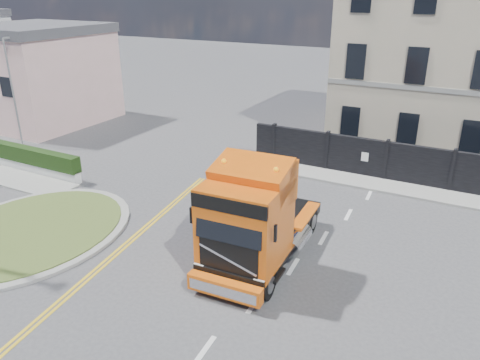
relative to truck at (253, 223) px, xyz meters
The scene contains 10 objects.
ground 2.68m from the truck, 148.28° to the left, with size 120.00×120.00×0.00m, color #424244.
traffic_island 9.10m from the truck, 167.57° to the right, with size 6.80×6.80×0.17m.
hedge_wall 14.99m from the truck, behind, with size 8.00×0.55×1.35m.
pavement_side 14.91m from the truck, behind, with size 8.50×1.80×0.10m, color gray.
seaside_bldg_pink 23.99m from the truck, 155.14° to the left, with size 8.00×8.00×6.00m, color beige.
hoarding_fence 11.19m from the truck, 64.46° to the left, with size 18.80×0.25×2.00m.
georgian_building 18.53m from the truck, 76.37° to the left, with size 12.30×10.30×12.80m.
pavement_far 10.25m from the truck, 65.08° to the left, with size 20.00×1.60×0.12m, color gray.
truck is the anchor object (origin of this frame).
lamppost_slim 19.46m from the truck, 163.26° to the left, with size 0.26×0.52×6.35m.
Camera 1 is at (7.76, -13.37, 8.92)m, focal length 35.00 mm.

